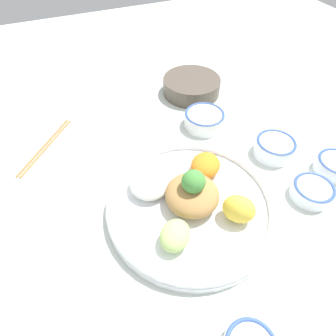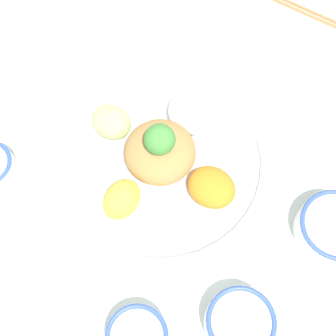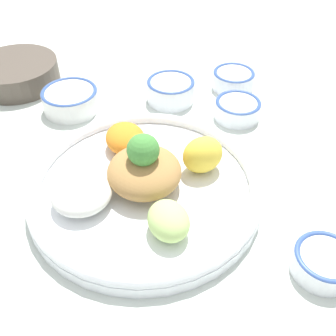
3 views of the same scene
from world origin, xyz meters
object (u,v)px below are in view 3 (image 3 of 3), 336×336
(sauce_bowl_dark, at_px, (171,89))
(salad_platter, at_px, (144,183))
(rice_bowl_blue, at_px, (70,99))
(sauce_bowl_red, at_px, (233,79))
(rice_bowl_plain, at_px, (324,261))
(sauce_bowl_far, at_px, (238,108))
(side_serving_bowl, at_px, (16,72))

(sauce_bowl_dark, bearing_deg, salad_platter, -76.08)
(rice_bowl_blue, height_order, sauce_bowl_dark, sauce_bowl_dark)
(rice_bowl_blue, bearing_deg, sauce_bowl_red, 36.72)
(rice_bowl_plain, bearing_deg, sauce_bowl_far, 123.65)
(sauce_bowl_red, distance_m, sauce_bowl_dark, 0.14)
(rice_bowl_blue, relative_size, sauce_bowl_dark, 1.13)
(sauce_bowl_red, height_order, rice_bowl_blue, rice_bowl_blue)
(sauce_bowl_dark, relative_size, sauce_bowl_far, 1.10)
(rice_bowl_blue, xyz_separation_m, sauce_bowl_far, (0.31, 0.10, -0.00))
(sauce_bowl_dark, bearing_deg, sauce_bowl_far, -2.36)
(sauce_bowl_red, relative_size, sauce_bowl_far, 1.00)
(rice_bowl_blue, xyz_separation_m, sauce_bowl_dark, (0.17, 0.11, 0.00))
(sauce_bowl_red, distance_m, side_serving_bowl, 0.47)
(sauce_bowl_far, bearing_deg, sauce_bowl_dark, 177.64)
(salad_platter, distance_m, rice_bowl_plain, 0.28)
(sauce_bowl_dark, xyz_separation_m, sauce_bowl_far, (0.14, -0.01, -0.00))
(sauce_bowl_dark, relative_size, side_serving_bowl, 0.54)
(rice_bowl_blue, bearing_deg, side_serving_bowl, 165.97)
(rice_bowl_plain, relative_size, side_serving_bowl, 0.45)
(salad_platter, relative_size, sauce_bowl_red, 4.08)
(rice_bowl_blue, distance_m, sauce_bowl_far, 0.33)
(salad_platter, bearing_deg, rice_bowl_blue, 146.29)
(rice_bowl_blue, bearing_deg, sauce_bowl_far, 18.21)
(side_serving_bowl, bearing_deg, rice_bowl_blue, -14.03)
(sauce_bowl_red, bearing_deg, rice_bowl_blue, -143.28)
(rice_bowl_plain, xyz_separation_m, side_serving_bowl, (-0.68, 0.23, 0.01))
(rice_bowl_blue, height_order, side_serving_bowl, side_serving_bowl)
(sauce_bowl_dark, height_order, side_serving_bowl, side_serving_bowl)
(rice_bowl_blue, distance_m, sauce_bowl_dark, 0.20)
(salad_platter, bearing_deg, side_serving_bowl, 153.61)
(salad_platter, xyz_separation_m, sauce_bowl_dark, (-0.07, 0.27, -0.00))
(rice_bowl_blue, bearing_deg, rice_bowl_plain, -20.64)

